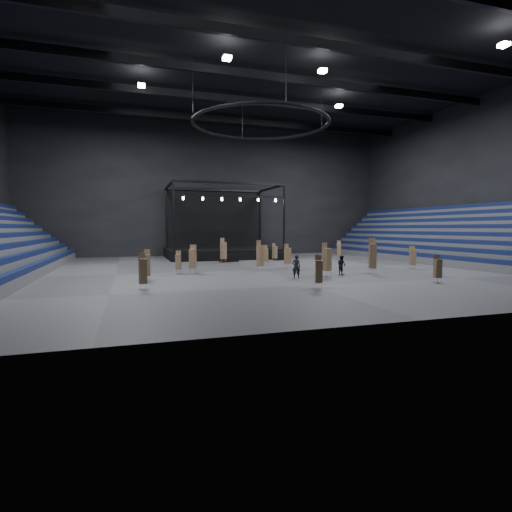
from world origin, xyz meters
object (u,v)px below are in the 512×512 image
object	(u,v)px
chair_stack_3	(327,259)
chair_stack_9	(275,252)
flight_case_mid	(233,258)
chair_stack_4	(223,250)
chair_stack_0	(178,262)
chair_stack_13	(413,257)
chair_stack_7	(260,255)
chair_stack_5	(372,256)
chair_stack_14	(193,258)
flight_case_left	(225,259)
chair_stack_12	(265,254)
chair_stack_1	(147,265)
man_center	(296,267)
flight_case_right	(279,257)
chair_stack_10	(288,255)
chair_stack_8	(438,268)
chair_stack_2	(319,271)
crew_member	(342,265)
chair_stack_6	(143,271)
chair_stack_11	(339,250)
stage	(221,246)

from	to	relation	value
chair_stack_3	chair_stack_9	xyz separation A→B (m)	(1.02, 14.42, -0.29)
flight_case_mid	chair_stack_4	bearing A→B (deg)	-138.82
chair_stack_0	chair_stack_13	size ratio (longest dim) A/B	0.89
flight_case_mid	chair_stack_7	size ratio (longest dim) A/B	0.46
chair_stack_5	chair_stack_14	bearing A→B (deg)	-178.51
flight_case_left	chair_stack_12	size ratio (longest dim) A/B	0.55
chair_stack_1	chair_stack_5	size ratio (longest dim) A/B	0.77
chair_stack_9	man_center	world-z (taller)	chair_stack_9
flight_case_mid	flight_case_right	bearing A→B (deg)	3.34
chair_stack_0	chair_stack_1	distance (m)	4.70
chair_stack_4	chair_stack_10	world-z (taller)	chair_stack_4
chair_stack_7	chair_stack_8	xyz separation A→B (m)	(9.25, -11.24, -0.34)
flight_case_mid	chair_stack_2	xyz separation A→B (m)	(0.24, -20.93, 0.68)
chair_stack_1	chair_stack_5	world-z (taller)	chair_stack_5
chair_stack_4	chair_stack_12	xyz separation A→B (m)	(3.37, -4.24, -0.29)
chair_stack_2	crew_member	distance (m)	7.90
chair_stack_5	flight_case_right	bearing A→B (deg)	118.17
chair_stack_10	chair_stack_6	bearing A→B (deg)	-160.94
flight_case_mid	crew_member	size ratio (longest dim) A/B	0.79
chair_stack_2	crew_member	bearing A→B (deg)	66.56
chair_stack_4	chair_stack_13	size ratio (longest dim) A/B	1.26
chair_stack_0	chair_stack_11	bearing A→B (deg)	39.30
chair_stack_8	man_center	world-z (taller)	chair_stack_8
chair_stack_2	chair_stack_9	distance (m)	20.26
flight_case_mid	chair_stack_13	world-z (taller)	chair_stack_13
chair_stack_13	flight_case_right	bearing A→B (deg)	140.29
flight_case_right	chair_stack_3	world-z (taller)	chair_stack_3
stage	flight_case_mid	distance (m)	7.15
chair_stack_5	chair_stack_13	world-z (taller)	chair_stack_5
chair_stack_14	chair_stack_1	bearing A→B (deg)	-116.32
chair_stack_8	chair_stack_9	bearing A→B (deg)	117.00
chair_stack_7	chair_stack_10	size ratio (longest dim) A/B	1.18
chair_stack_5	flight_case_mid	bearing A→B (deg)	137.75
chair_stack_8	chair_stack_12	size ratio (longest dim) A/B	0.94
stage	chair_stack_2	distance (m)	28.00
chair_stack_3	chair_stack_9	bearing A→B (deg)	62.96
chair_stack_2	chair_stack_7	size ratio (longest dim) A/B	0.78
chair_stack_0	chair_stack_2	xyz separation A→B (m)	(7.47, -10.70, 0.08)
flight_case_right	chair_stack_10	world-z (taller)	chair_stack_10
flight_case_mid	flight_case_right	world-z (taller)	flight_case_right
flight_case_mid	chair_stack_10	world-z (taller)	chair_stack_10
chair_stack_1	chair_stack_2	distance (m)	12.18
chair_stack_4	man_center	bearing A→B (deg)	-101.83
chair_stack_4	man_center	size ratio (longest dim) A/B	1.54
chair_stack_1	man_center	xyz separation A→B (m)	(10.75, -1.80, -0.30)
flight_case_left	chair_stack_7	size ratio (longest dim) A/B	0.42
chair_stack_6	chair_stack_10	bearing A→B (deg)	23.95
man_center	crew_member	world-z (taller)	man_center
chair_stack_3	chair_stack_12	world-z (taller)	chair_stack_3
chair_stack_4	chair_stack_0	bearing A→B (deg)	-143.41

